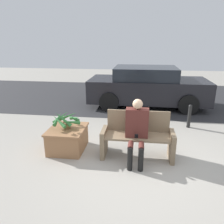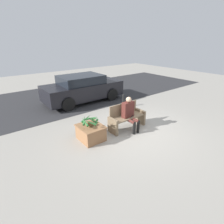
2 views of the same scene
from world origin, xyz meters
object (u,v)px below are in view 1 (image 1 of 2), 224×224
at_px(person_seated, 137,128).
at_px(bollard_post, 189,116).
at_px(bench, 137,137).
at_px(parked_car, 147,87).
at_px(planter_box, 68,138).
at_px(potted_plant, 66,120).

relative_size(person_seated, bollard_post, 1.91).
bearing_deg(person_seated, bench, 83.30).
height_order(bench, bollard_post, bench).
bearing_deg(parked_car, bollard_post, -60.86).
distance_m(person_seated, parked_car, 4.09).
bearing_deg(bench, parked_car, 86.02).
bearing_deg(planter_box, potted_plant, -121.91).
bearing_deg(potted_plant, bench, -2.64).
relative_size(potted_plant, bollard_post, 0.96).
height_order(person_seated, potted_plant, person_seated).
distance_m(parked_car, bollard_post, 2.40).
relative_size(planter_box, parked_car, 0.21).
bearing_deg(potted_plant, person_seated, -9.39).
xyz_separation_m(planter_box, bollard_post, (2.99, 1.74, 0.08)).
relative_size(person_seated, planter_box, 1.45).
xyz_separation_m(bench, potted_plant, (-1.57, 0.07, 0.28)).
relative_size(person_seated, potted_plant, 1.99).
xyz_separation_m(person_seated, bollard_post, (1.45, 2.00, -0.37)).
height_order(parked_car, bollard_post, parked_car).
height_order(bench, planter_box, bench).
bearing_deg(bench, bollard_post, 51.87).
relative_size(parked_car, bollard_post, 6.34).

